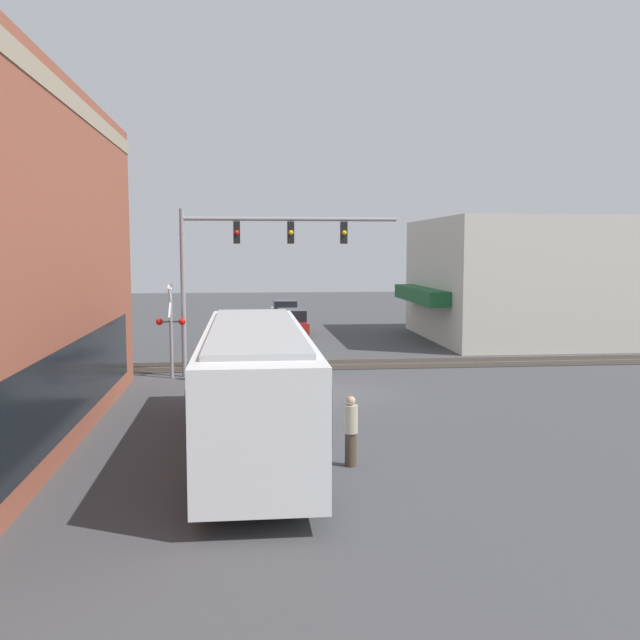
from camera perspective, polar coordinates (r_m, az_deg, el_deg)
name	(u,v)px	position (r m, az deg, el deg)	size (l,w,h in m)	color
ground_plane	(330,392)	(26.10, 0.78, -5.80)	(120.00, 120.00, 0.00)	#424244
shop_building	(511,280)	(42.62, 15.07, 3.14)	(12.33, 10.82, 6.90)	beige
city_bus	(255,382)	(18.47, -5.21, -4.97)	(11.79, 2.59, 3.25)	white
traffic_signal_gantry	(251,251)	(29.24, -5.53, 5.53)	(0.42, 8.86, 6.82)	gray
crossing_signal	(171,322)	(29.25, -11.84, -0.13)	(1.41, 1.18, 3.81)	gray
rail_track_near	(314,365)	(31.97, -0.50, -3.62)	(2.60, 60.00, 0.15)	#332D28
parked_car_silver	(250,339)	(36.18, -5.60, -1.53)	(4.78, 1.82, 1.42)	#B7B7BC
parked_car_red	(292,322)	(43.75, -2.27, -0.20)	(4.50, 1.82, 1.53)	#B21E19
parked_car_white	(285,311)	(51.58, -2.85, 0.70)	(4.75, 1.82, 1.53)	silver
pedestrian_at_crossing	(209,359)	(28.45, -8.87, -3.08)	(0.34, 0.34, 1.75)	black
pedestrian_near_bus	(351,431)	(17.30, 2.48, -8.83)	(0.34, 0.34, 1.71)	#473828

